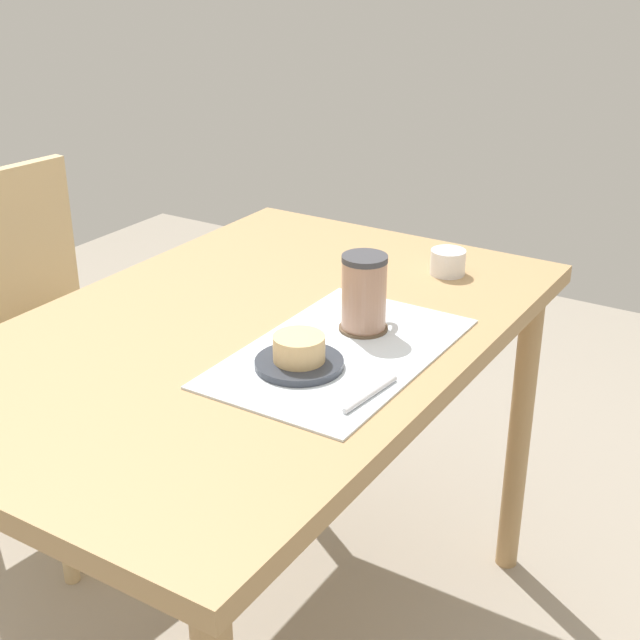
% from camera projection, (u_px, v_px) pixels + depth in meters
% --- Properties ---
extents(dining_table, '(1.18, 0.76, 0.75)m').
position_uv_depth(dining_table, '(253.00, 369.00, 1.59)').
color(dining_table, tan).
rests_on(dining_table, ground_plane).
extents(wooden_chair, '(0.46, 0.46, 0.87)m').
position_uv_depth(wooden_chair, '(44.00, 336.00, 2.13)').
color(wooden_chair, '#D1B27F').
rests_on(wooden_chair, ground_plane).
extents(placemat, '(0.47, 0.28, 0.00)m').
position_uv_depth(placemat, '(341.00, 352.00, 1.46)').
color(placemat, white).
rests_on(placemat, dining_table).
extents(pastry_plate, '(0.14, 0.14, 0.01)m').
position_uv_depth(pastry_plate, '(299.00, 363.00, 1.40)').
color(pastry_plate, '#333842').
rests_on(pastry_plate, placemat).
extents(pastry, '(0.08, 0.08, 0.04)m').
position_uv_depth(pastry, '(299.00, 348.00, 1.39)').
color(pastry, '#E5BC7F').
rests_on(pastry, pastry_plate).
extents(coffee_coaster, '(0.08, 0.08, 0.00)m').
position_uv_depth(coffee_coaster, '(363.00, 328.00, 1.53)').
color(coffee_coaster, brown).
rests_on(coffee_coaster, placemat).
extents(coffee_mug, '(0.11, 0.08, 0.13)m').
position_uv_depth(coffee_mug, '(365.00, 291.00, 1.51)').
color(coffee_mug, tan).
rests_on(coffee_mug, coffee_coaster).
extents(teaspoon, '(0.13, 0.02, 0.01)m').
position_uv_depth(teaspoon, '(371.00, 394.00, 1.31)').
color(teaspoon, silver).
rests_on(teaspoon, placemat).
extents(sugar_bowl, '(0.07, 0.07, 0.05)m').
position_uv_depth(sugar_bowl, '(448.00, 262.00, 1.77)').
color(sugar_bowl, white).
rests_on(sugar_bowl, dining_table).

